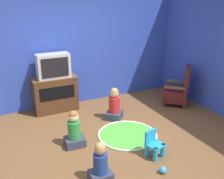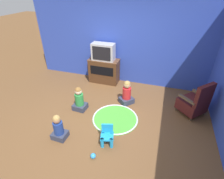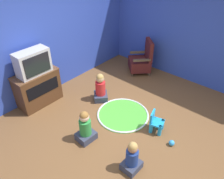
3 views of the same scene
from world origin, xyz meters
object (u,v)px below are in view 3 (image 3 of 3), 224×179
at_px(black_armchair, 141,61).
at_px(toy_ball, 172,143).
at_px(tv_cabinet, 38,88).
at_px(yellow_kid_chair, 156,123).
at_px(television, 33,63).
at_px(child_watching_center, 100,89).
at_px(child_watching_right, 132,158).
at_px(child_watching_left, 85,128).

relative_size(black_armchair, toy_ball, 8.78).
xyz_separation_m(black_armchair, toy_ball, (-1.90, -2.00, -0.30)).
xyz_separation_m(tv_cabinet, yellow_kid_chair, (0.97, -2.51, -0.23)).
bearing_deg(tv_cabinet, black_armchair, -19.17).
height_order(television, black_armchair, television).
relative_size(black_armchair, child_watching_center, 1.36).
relative_size(child_watching_center, child_watching_right, 1.13).
height_order(yellow_kid_chair, child_watching_left, child_watching_left).
height_order(yellow_kid_chair, child_watching_center, child_watching_center).
xyz_separation_m(tv_cabinet, child_watching_center, (1.01, -0.98, -0.11)).
xyz_separation_m(black_armchair, child_watching_left, (-2.83, -0.69, -0.06)).
relative_size(black_armchair, child_watching_right, 1.55).
xyz_separation_m(television, child_watching_center, (1.01, -0.95, -0.76)).
distance_m(television, child_watching_right, 2.77).
bearing_deg(television, black_armchair, -18.54).
bearing_deg(child_watching_left, child_watching_center, 34.11).
xyz_separation_m(child_watching_left, child_watching_center, (1.11, 0.66, 0.01)).
xyz_separation_m(yellow_kid_chair, toy_ball, (-0.14, -0.44, -0.13)).
distance_m(tv_cabinet, child_watching_left, 1.64).
distance_m(television, black_armchair, 2.96).
height_order(yellow_kid_chair, toy_ball, yellow_kid_chair).
relative_size(yellow_kid_chair, child_watching_right, 0.72).
relative_size(tv_cabinet, child_watching_left, 1.46).
bearing_deg(television, yellow_kid_chair, -68.67).
xyz_separation_m(yellow_kid_chair, child_watching_center, (0.04, 1.53, 0.12)).
bearing_deg(television, child_watching_left, -93.50).
relative_size(tv_cabinet, yellow_kid_chair, 2.22).
height_order(yellow_kid_chair, child_watching_right, child_watching_right).
height_order(black_armchair, child_watching_right, black_armchair).
distance_m(television, child_watching_center, 1.58).
xyz_separation_m(television, black_armchair, (2.73, -0.91, -0.71)).
bearing_deg(television, child_watching_center, -43.13).
bearing_deg(child_watching_left, tv_cabinet, 90.06).
distance_m(child_watching_left, child_watching_center, 1.29).
bearing_deg(tv_cabinet, child_watching_left, -93.43).
bearing_deg(toy_ball, black_armchair, 46.54).
distance_m(black_armchair, child_watching_left, 2.91).
bearing_deg(child_watching_right, tv_cabinet, 90.01).
xyz_separation_m(child_watching_left, child_watching_right, (0.04, -1.05, -0.02)).
bearing_deg(tv_cabinet, toy_ball, -74.27).
bearing_deg(yellow_kid_chair, black_armchair, 26.38).
bearing_deg(tv_cabinet, yellow_kid_chair, -68.93).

